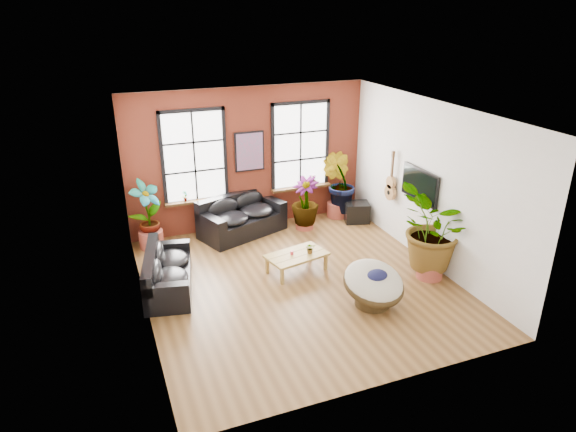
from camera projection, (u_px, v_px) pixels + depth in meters
name	position (u px, v px, depth m)	size (l,w,h in m)	color
room	(296.00, 201.00, 9.93)	(6.04, 6.54, 3.54)	brown
sofa_back	(241.00, 217.00, 12.60)	(2.29, 1.67, 0.95)	black
sofa_left	(166.00, 273.00, 10.14)	(1.23, 2.14, 0.80)	black
coffee_table	(297.00, 256.00, 10.80)	(1.38, 0.97, 0.48)	#A4833B
papasan_chair	(374.00, 284.00, 9.56)	(1.31, 1.32, 0.87)	#382914
poster	(250.00, 151.00, 12.46)	(0.74, 0.06, 0.98)	black
tv_wall_unit	(411.00, 186.00, 11.38)	(0.13, 1.86, 1.20)	black
media_box	(357.00, 212.00, 13.34)	(0.74, 0.67, 0.51)	black
pot_back_left	(151.00, 239.00, 11.95)	(0.71, 0.71, 0.41)	#9C4133
pot_back_right	(337.00, 209.00, 13.67)	(0.58, 0.58, 0.40)	#9C4133
pot_right_wall	(430.00, 269.00, 10.62)	(0.63, 0.63, 0.39)	#9C4133
pot_mid	(305.00, 222.00, 12.96)	(0.45, 0.45, 0.33)	#9C4133
floor_plant_back_left	(147.00, 211.00, 11.71)	(0.78, 0.53, 1.49)	#123D10
floor_plant_back_right	(339.00, 183.00, 13.40)	(0.86, 0.70, 1.57)	#123D10
floor_plant_right_wall	(435.00, 230.00, 10.33)	(1.63, 1.41, 1.81)	#123D10
floor_plant_mid	(305.00, 201.00, 12.73)	(0.68, 0.68, 1.22)	#123D10
table_plant	(310.00, 248.00, 10.78)	(0.21, 0.18, 0.23)	#123D10
sill_plant_left	(185.00, 196.00, 12.22)	(0.14, 0.10, 0.27)	#123D10
sill_plant_right	(314.00, 180.00, 13.34)	(0.15, 0.15, 0.27)	#123D10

